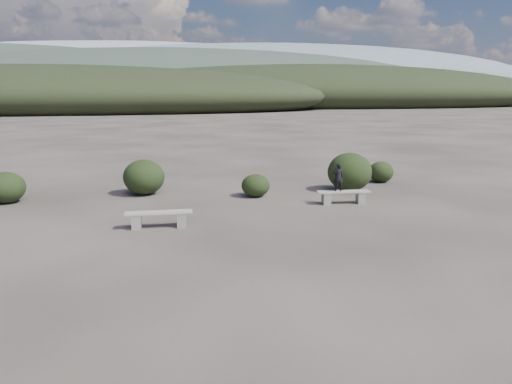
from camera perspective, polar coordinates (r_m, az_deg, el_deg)
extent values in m
plane|color=#2D2723|center=(11.52, 0.91, -8.92)|extent=(1200.00, 1200.00, 0.00)
cube|color=slate|center=(15.16, -13.51, -3.31)|extent=(0.28, 0.39, 0.44)
cube|color=slate|center=(15.13, -8.52, -3.14)|extent=(0.28, 0.39, 0.44)
cube|color=gray|center=(15.07, -11.05, -2.32)|extent=(1.98, 0.42, 0.05)
cube|color=slate|center=(18.03, 8.04, -0.76)|extent=(0.28, 0.38, 0.42)
cube|color=slate|center=(18.41, 11.86, -0.64)|extent=(0.28, 0.38, 0.42)
cube|color=gray|center=(18.16, 9.99, 0.04)|extent=(1.92, 0.47, 0.05)
imported|color=black|center=(18.00, 9.39, 1.68)|extent=(0.40, 0.30, 1.01)
ellipsoid|color=black|center=(20.00, -12.69, 1.67)|extent=(1.61, 1.61, 1.38)
ellipsoid|color=black|center=(19.13, -0.06, 0.75)|extent=(1.09, 1.09, 0.87)
ellipsoid|color=black|center=(20.52, 10.65, 2.26)|extent=(1.78, 1.78, 1.56)
ellipsoid|color=black|center=(22.86, 14.09, 2.25)|extent=(1.10, 1.10, 0.92)
ellipsoid|color=black|center=(20.18, -26.67, 0.46)|extent=(1.35, 1.35, 1.14)
ellipsoid|color=black|center=(103.19, -23.09, 9.95)|extent=(110.00, 40.00, 12.00)
ellipsoid|color=black|center=(126.15, 7.35, 11.10)|extent=(120.00, 44.00, 14.00)
ellipsoid|color=#2E392F|center=(170.61, -9.38, 11.91)|extent=(190.00, 64.00, 24.00)
ellipsoid|color=slate|center=(318.89, 3.28, 12.63)|extent=(340.00, 110.00, 44.00)
ellipsoid|color=gray|center=(411.64, -14.09, 12.45)|extent=(460.00, 140.00, 56.00)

